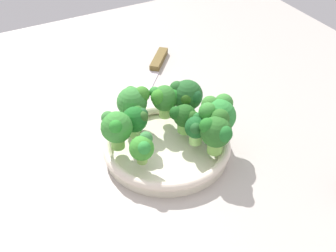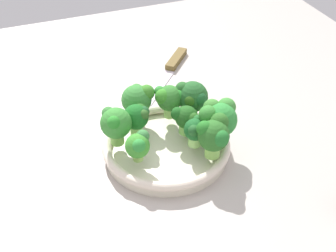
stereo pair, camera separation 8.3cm
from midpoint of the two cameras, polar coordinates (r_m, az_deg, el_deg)
ground_plane at (r=87.55cm, az=2.50°, el=-4.10°), size 130.00×130.00×2.50cm
bowl at (r=86.09cm, az=2.77°, el=-2.48°), size 23.72×23.72×3.09cm
broccoli_floret_0 at (r=88.12cm, az=2.88°, el=3.35°), size 6.35×5.04×6.75cm
broccoli_floret_1 at (r=82.15cm, az=6.31°, el=-0.56°), size 4.13×4.48×5.58cm
broccoli_floret_2 at (r=78.69cm, az=-0.68°, el=-2.51°), size 4.63×4.55×5.33cm
broccoli_floret_3 at (r=83.44cm, az=9.14°, el=0.98°), size 7.66×6.77×7.65cm
broccoli_floret_4 at (r=84.23cm, az=-1.00°, el=1.05°), size 4.91×4.73×6.08cm
broccoli_floret_5 at (r=84.72cm, az=5.04°, el=0.85°), size 4.92×4.92×5.67cm
broccoli_floret_6 at (r=79.57cm, az=8.70°, el=-1.17°), size 6.17×6.32×7.56cm
broccoli_floret_7 at (r=88.74cm, az=5.70°, el=3.48°), size 6.02×6.22×7.23cm
broccoli_floret_8 at (r=81.52cm, az=-3.61°, el=0.19°), size 5.65×5.73×7.32cm
broccoli_floret_9 at (r=88.10cm, az=-1.07°, el=3.27°), size 6.41×5.84×6.95cm
knife at (r=110.23cm, az=2.35°, el=6.92°), size 19.48×21.46×1.50cm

